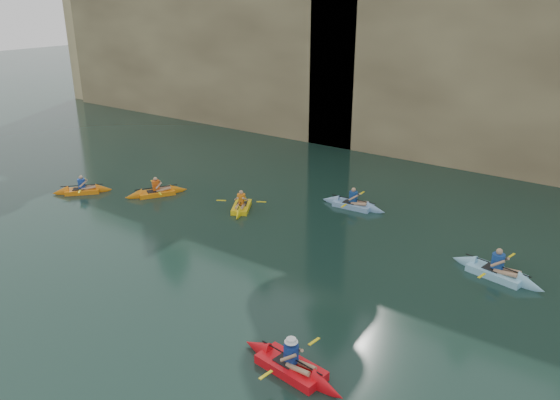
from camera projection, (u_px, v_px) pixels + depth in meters
The scene contains 11 objects.
cliff at pixel (523, 42), 33.38m from camera, with size 70.00×16.00×12.00m, color tan.
cliff_slab_west at pixel (201, 46), 38.86m from camera, with size 26.00×2.40×10.56m, color tan.
cliff_slab_center at pixel (529, 62), 26.79m from camera, with size 24.00×2.40×11.40m, color tan.
sea_cave_west at pixel (218, 96), 38.46m from camera, with size 4.50×1.00×4.00m, color black.
sea_cave_center at pixel (403, 129), 31.02m from camera, with size 3.50×1.00×3.20m, color black.
main_kayaker at pixel (291, 366), 13.68m from camera, with size 3.33×2.22×1.21m.
kayaker_orange at pixel (156, 192), 25.51m from camera, with size 2.08×2.85×1.11m.
kayaker_ltblue_near at pixel (496, 272), 18.25m from camera, with size 3.33×2.48×1.28m.
kayaker_yellow at pixel (241, 206), 23.87m from camera, with size 1.94×2.66×1.10m.
kayaker_ltblue_mid at pixel (353, 205), 24.06m from camera, with size 3.06×2.29×1.15m.
kayaker_extra_west at pixel (83, 190), 25.80m from camera, with size 2.33×2.44×1.07m.
Camera 1 is at (7.96, -6.86, 8.98)m, focal length 35.00 mm.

